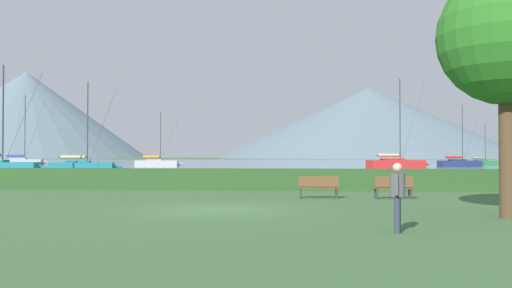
{
  "coord_description": "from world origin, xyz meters",
  "views": [
    {
      "loc": [
        2.95,
        -18.41,
        1.82
      ],
      "look_at": [
        -3.0,
        48.86,
        3.26
      ],
      "focal_mm": 38.83,
      "sensor_mm": 36.0,
      "label": 1
    }
  ],
  "objects_px": {
    "sailboat_slip_11": "(460,163)",
    "park_tree": "(512,28)",
    "park_bench_under_tree": "(393,186)",
    "park_bench_near_path": "(319,186)",
    "sailboat_slip_9": "(22,162)",
    "sailboat_slip_4": "(397,163)",
    "sailboat_slip_10": "(83,166)",
    "sailboat_slip_0": "(483,163)",
    "person_seated_viewer": "(397,192)",
    "sailboat_slip_1": "(157,163)"
  },
  "relations": [
    {
      "from": "park_bench_under_tree",
      "to": "park_bench_near_path",
      "type": "bearing_deg",
      "value": 173.28
    },
    {
      "from": "park_bench_under_tree",
      "to": "sailboat_slip_9",
      "type": "bearing_deg",
      "value": 121.24
    },
    {
      "from": "park_bench_near_path",
      "to": "sailboat_slip_10",
      "type": "bearing_deg",
      "value": 124.52
    },
    {
      "from": "sailboat_slip_4",
      "to": "sailboat_slip_10",
      "type": "distance_m",
      "value": 41.81
    },
    {
      "from": "sailboat_slip_4",
      "to": "person_seated_viewer",
      "type": "xyz_separation_m",
      "value": [
        -10.55,
        -65.06,
        0.21
      ]
    },
    {
      "from": "sailboat_slip_0",
      "to": "sailboat_slip_11",
      "type": "relative_size",
      "value": 0.78
    },
    {
      "from": "sailboat_slip_4",
      "to": "person_seated_viewer",
      "type": "height_order",
      "value": "sailboat_slip_4"
    },
    {
      "from": "park_bench_near_path",
      "to": "person_seated_viewer",
      "type": "bearing_deg",
      "value": -82.0
    },
    {
      "from": "park_bench_under_tree",
      "to": "person_seated_viewer",
      "type": "height_order",
      "value": "person_seated_viewer"
    },
    {
      "from": "sailboat_slip_10",
      "to": "sailboat_slip_11",
      "type": "bearing_deg",
      "value": 21.41
    },
    {
      "from": "sailboat_slip_1",
      "to": "sailboat_slip_11",
      "type": "xyz_separation_m",
      "value": [
        49.13,
        4.99,
        0.0
      ]
    },
    {
      "from": "sailboat_slip_1",
      "to": "park_bench_near_path",
      "type": "distance_m",
      "value": 68.71
    },
    {
      "from": "sailboat_slip_1",
      "to": "park_tree",
      "type": "distance_m",
      "value": 77.49
    },
    {
      "from": "person_seated_viewer",
      "to": "park_tree",
      "type": "relative_size",
      "value": 0.21
    },
    {
      "from": "sailboat_slip_4",
      "to": "park_bench_under_tree",
      "type": "bearing_deg",
      "value": -114.37
    },
    {
      "from": "sailboat_slip_1",
      "to": "sailboat_slip_9",
      "type": "relative_size",
      "value": 0.69
    },
    {
      "from": "sailboat_slip_10",
      "to": "sailboat_slip_11",
      "type": "height_order",
      "value": "sailboat_slip_11"
    },
    {
      "from": "sailboat_slip_10",
      "to": "sailboat_slip_0",
      "type": "bearing_deg",
      "value": 26.76
    },
    {
      "from": "sailboat_slip_9",
      "to": "park_bench_under_tree",
      "type": "xyz_separation_m",
      "value": [
        56.05,
        -74.52,
        -0.22
      ]
    },
    {
      "from": "sailboat_slip_10",
      "to": "person_seated_viewer",
      "type": "bearing_deg",
      "value": -72.37
    },
    {
      "from": "sailboat_slip_4",
      "to": "park_tree",
      "type": "xyz_separation_m",
      "value": [
        -6.67,
        -61.69,
        4.78
      ]
    },
    {
      "from": "park_tree",
      "to": "sailboat_slip_1",
      "type": "bearing_deg",
      "value": 112.74
    },
    {
      "from": "park_tree",
      "to": "sailboat_slip_4",
      "type": "bearing_deg",
      "value": 83.83
    },
    {
      "from": "sailboat_slip_0",
      "to": "sailboat_slip_1",
      "type": "relative_size",
      "value": 0.88
    },
    {
      "from": "sailboat_slip_1",
      "to": "sailboat_slip_4",
      "type": "relative_size",
      "value": 0.72
    },
    {
      "from": "sailboat_slip_1",
      "to": "person_seated_viewer",
      "type": "height_order",
      "value": "sailboat_slip_1"
    },
    {
      "from": "sailboat_slip_11",
      "to": "person_seated_viewer",
      "type": "bearing_deg",
      "value": -117.7
    },
    {
      "from": "sailboat_slip_11",
      "to": "park_tree",
      "type": "bearing_deg",
      "value": -115.67
    },
    {
      "from": "sailboat_slip_4",
      "to": "sailboat_slip_9",
      "type": "distance_m",
      "value": 68.02
    },
    {
      "from": "person_seated_viewer",
      "to": "sailboat_slip_11",
      "type": "bearing_deg",
      "value": 87.32
    },
    {
      "from": "sailboat_slip_9",
      "to": "park_bench_near_path",
      "type": "relative_size",
      "value": 7.69
    },
    {
      "from": "sailboat_slip_0",
      "to": "person_seated_viewer",
      "type": "distance_m",
      "value": 98.46
    },
    {
      "from": "sailboat_slip_10",
      "to": "park_tree",
      "type": "height_order",
      "value": "sailboat_slip_10"
    },
    {
      "from": "sailboat_slip_11",
      "to": "sailboat_slip_9",
      "type": "bearing_deg",
      "value": 164.59
    },
    {
      "from": "sailboat_slip_1",
      "to": "sailboat_slip_9",
      "type": "xyz_separation_m",
      "value": [
        -28.48,
        10.25,
        0.1
      ]
    },
    {
      "from": "sailboat_slip_1",
      "to": "park_bench_near_path",
      "type": "relative_size",
      "value": 5.32
    },
    {
      "from": "sailboat_slip_11",
      "to": "park_tree",
      "type": "xyz_separation_m",
      "value": [
        -19.23,
        -76.32,
        4.9
      ]
    },
    {
      "from": "sailboat_slip_10",
      "to": "sailboat_slip_1",
      "type": "bearing_deg",
      "value": 76.04
    },
    {
      "from": "sailboat_slip_0",
      "to": "sailboat_slip_4",
      "type": "height_order",
      "value": "sailboat_slip_4"
    },
    {
      "from": "sailboat_slip_1",
      "to": "sailboat_slip_11",
      "type": "bearing_deg",
      "value": -0.89
    },
    {
      "from": "sailboat_slip_10",
      "to": "person_seated_viewer",
      "type": "xyz_separation_m",
      "value": [
        26.78,
        -46.23,
        0.31
      ]
    },
    {
      "from": "sailboat_slip_0",
      "to": "park_tree",
      "type": "bearing_deg",
      "value": -116.54
    },
    {
      "from": "sailboat_slip_0",
      "to": "sailboat_slip_11",
      "type": "distance_m",
      "value": 15.88
    },
    {
      "from": "sailboat_slip_9",
      "to": "sailboat_slip_11",
      "type": "relative_size",
      "value": 1.29
    },
    {
      "from": "sailboat_slip_0",
      "to": "park_tree",
      "type": "relative_size",
      "value": 1.01
    },
    {
      "from": "sailboat_slip_9",
      "to": "sailboat_slip_10",
      "type": "relative_size",
      "value": 1.3
    },
    {
      "from": "sailboat_slip_0",
      "to": "park_tree",
      "type": "height_order",
      "value": "sailboat_slip_0"
    },
    {
      "from": "sailboat_slip_0",
      "to": "sailboat_slip_10",
      "type": "height_order",
      "value": "sailboat_slip_10"
    },
    {
      "from": "sailboat_slip_0",
      "to": "sailboat_slip_11",
      "type": "height_order",
      "value": "sailboat_slip_11"
    },
    {
      "from": "sailboat_slip_9",
      "to": "sailboat_slip_11",
      "type": "distance_m",
      "value": 77.79
    }
  ]
}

